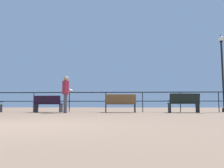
% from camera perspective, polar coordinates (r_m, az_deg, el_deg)
% --- Properties ---
extents(ground_plane, '(60.00, 60.00, 0.00)m').
position_cam_1_polar(ground_plane, '(4.63, -23.42, -9.90)').
color(ground_plane, '#8B6D54').
extents(pier_railing, '(18.48, 0.05, 1.12)m').
position_cam_1_polar(pier_railing, '(12.33, -6.41, -3.45)').
color(pier_railing, black).
rests_on(pier_railing, ground_plane).
extents(bench_near_left, '(1.47, 0.74, 0.88)m').
position_cam_1_polar(bench_near_left, '(12.14, -16.35, -4.82)').
color(bench_near_left, black).
rests_on(bench_near_left, ground_plane).
extents(bench_near_right, '(1.62, 0.74, 0.94)m').
position_cam_1_polar(bench_near_right, '(11.44, 2.21, -4.88)').
color(bench_near_right, brown).
rests_on(bench_near_right, ground_plane).
extents(bench_far_right, '(1.58, 0.76, 0.98)m').
position_cam_1_polar(bench_far_right, '(11.85, 18.26, -4.50)').
color(bench_far_right, black).
rests_on(bench_far_right, ground_plane).
extents(lamppost_center, '(0.28, 0.28, 4.41)m').
position_cam_1_polar(lamppost_center, '(13.83, 26.86, 3.63)').
color(lamppost_center, black).
rests_on(lamppost_center, ground_plane).
extents(person_by_bench, '(0.35, 0.57, 1.82)m').
position_cam_1_polar(person_by_bench, '(11.03, -11.99, -1.99)').
color(person_by_bench, '#4D4852').
rests_on(person_by_bench, ground_plane).
extents(seagull_on_rail, '(0.34, 0.40, 0.22)m').
position_cam_1_polar(seagull_on_rail, '(12.54, -10.87, -1.61)').
color(seagull_on_rail, white).
rests_on(seagull_on_rail, pier_railing).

